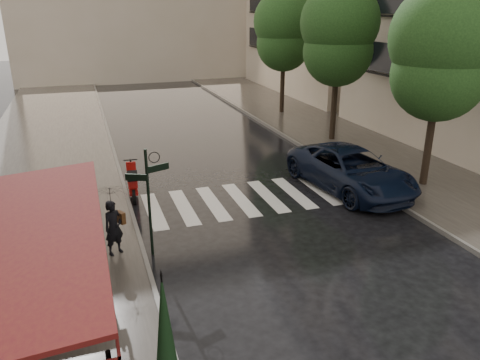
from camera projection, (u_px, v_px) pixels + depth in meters
ground at (224, 307)px, 10.89m from camera, size 120.00×120.00×0.00m
sidewalk_near at (44, 167)px, 20.18m from camera, size 6.00×60.00×0.12m
sidewalk_far at (344, 138)px, 24.61m from camera, size 5.50×60.00×0.12m
curb_near at (116, 160)px, 21.09m from camera, size 0.12×60.00×0.16m
curb_far at (296, 143)px, 23.77m from camera, size 0.12×60.00×0.16m
crosswalk at (254, 198)px, 17.11m from camera, size 7.85×3.20×0.01m
signpost at (149, 194)px, 12.56m from camera, size 1.17×0.29×3.10m
tree_near at (443, 45)px, 16.37m from camera, size 3.80×3.80×7.99m
tree_mid at (339, 28)px, 22.47m from camera, size 3.80×3.80×8.34m
tree_far at (284, 26)px, 28.79m from camera, size 3.80×3.80×8.16m
pedestrian_with_umbrella at (111, 200)px, 12.48m from camera, size 1.27×1.27×2.40m
scooter at (133, 183)px, 16.95m from camera, size 0.53×1.90×1.25m
parked_car at (350, 170)px, 17.66m from camera, size 3.28×5.96×1.58m
parasol_back at (164, 321)px, 8.37m from camera, size 0.40×0.40×2.15m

